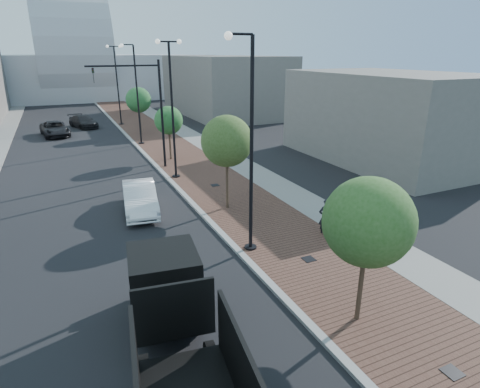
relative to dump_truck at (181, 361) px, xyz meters
name	(u,v)px	position (x,y,z in m)	size (l,w,h in m)	color
sidewalk	(156,131)	(8.10, 36.64, -1.19)	(7.00, 140.00, 0.12)	#4C2D23
concrete_strip	(179,129)	(10.80, 36.64, -1.18)	(2.40, 140.00, 0.13)	slate
curb	(125,133)	(4.60, 36.64, -1.18)	(0.30, 140.00, 0.14)	gray
dump_truck	(181,361)	(0.00, 0.00, 0.00)	(3.87, 13.47, 2.95)	black
white_sedan	(140,198)	(1.64, 13.42, -0.43)	(1.72, 4.94, 1.63)	white
dark_car_mid	(55,129)	(-2.30, 38.77, -0.49)	(2.52, 5.46, 1.52)	black
dark_car_far	(83,122)	(0.85, 42.82, -0.53)	(2.00, 4.91, 1.42)	black
pedestrian	(325,217)	(9.20, 6.54, -0.30)	(0.69, 0.45, 1.88)	black
streetlight_1	(249,158)	(5.09, 6.64, 3.10)	(1.44, 0.56, 9.21)	black
streetlight_2	(172,110)	(5.20, 18.64, 3.57)	(1.72, 0.56, 9.28)	black
streetlight_3	(137,99)	(5.09, 30.64, 3.10)	(1.44, 0.56, 9.21)	black
streetlight_4	(117,85)	(5.20, 42.64, 3.57)	(1.72, 0.56, 9.28)	black
traffic_mast	(149,103)	(4.30, 21.64, 3.74)	(5.09, 0.20, 8.00)	black
tree_0	(369,222)	(6.25, 0.66, 2.37)	(2.81, 2.81, 5.03)	#382619
tree_1	(227,141)	(6.25, 11.66, 2.70)	(2.81, 2.81, 5.37)	#382619
tree_2	(169,120)	(6.25, 23.66, 2.06)	(2.33, 2.27, 4.45)	#382619
tree_3	(139,100)	(6.25, 35.66, 2.45)	(2.66, 2.66, 5.04)	#382619
convention_center	(73,65)	(2.60, 81.64, 4.76)	(50.00, 30.00, 50.00)	#AAAEB4
commercial_block_ne	(224,85)	(20.60, 46.64, 2.75)	(12.00, 22.00, 8.00)	#65615B
commercial_block_e	(388,117)	(22.60, 16.64, 2.25)	(10.00, 16.00, 7.00)	#64605A
utility_cover_0	(452,372)	(7.00, -2.36, -1.12)	(0.50, 0.50, 0.02)	black
utility_cover_1	(309,259)	(7.00, 4.64, -1.12)	(0.50, 0.50, 0.02)	black
utility_cover_2	(215,185)	(7.00, 15.64, -1.12)	(0.50, 0.50, 0.02)	black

